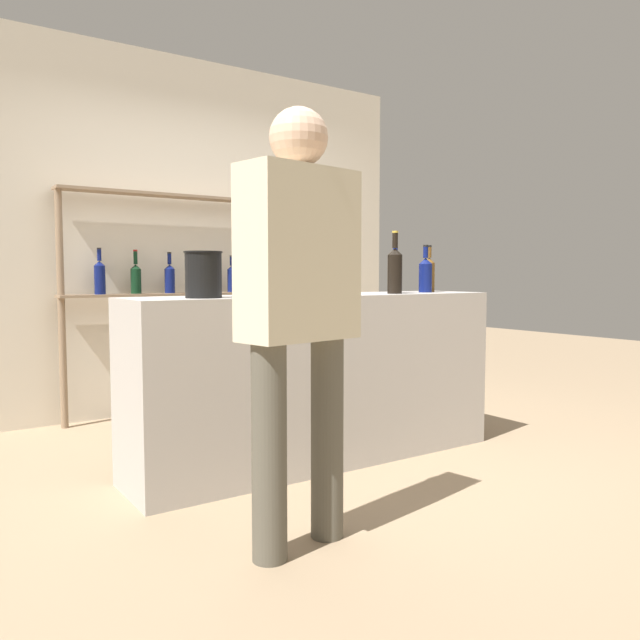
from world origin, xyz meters
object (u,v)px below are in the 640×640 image
ice_bucket (203,275)px  customer_left (299,296)px  counter_bottle_1 (395,271)px  counter_bottle_3 (429,274)px  counter_bottle_2 (395,269)px  counter_bottle_0 (425,274)px  server_behind_counter (274,303)px  counter_bottle_4 (322,270)px  wine_glass (332,275)px

ice_bucket → customer_left: customer_left is taller
counter_bottle_1 → ice_bucket: size_ratio=1.52×
counter_bottle_3 → counter_bottle_2: bearing=-160.6°
counter_bottle_1 → counter_bottle_3: (0.30, 0.01, -0.02)m
counter_bottle_0 → customer_left: (-1.52, -0.89, -0.08)m
counter_bottle_3 → server_behind_counter: bearing=136.4°
counter_bottle_0 → customer_left: bearing=-149.8°
counter_bottle_3 → ice_bucket: bearing=-175.9°
counter_bottle_2 → counter_bottle_4: bearing=156.5°
counter_bottle_4 → ice_bucket: (-0.81, -0.14, -0.02)m
counter_bottle_4 → wine_glass: counter_bottle_4 is taller
counter_bottle_2 → counter_bottle_4: counter_bottle_2 is taller
counter_bottle_2 → ice_bucket: size_ratio=1.63×
server_behind_counter → counter_bottle_0: bearing=47.4°
counter_bottle_0 → counter_bottle_3: 0.12m
counter_bottle_4 → counter_bottle_1: bearing=-3.7°
counter_bottle_0 → wine_glass: size_ratio=1.99×
counter_bottle_1 → wine_glass: size_ratio=2.30×
counter_bottle_1 → wine_glass: 0.45m
counter_bottle_0 → counter_bottle_1: 0.21m
counter_bottle_1 → counter_bottle_2: size_ratio=0.93×
counter_bottle_3 → ice_bucket: 1.66m
counter_bottle_4 → server_behind_counter: bearing=83.7°
counter_bottle_3 → counter_bottle_4: counter_bottle_4 is taller
wine_glass → server_behind_counter: size_ratio=0.10×
server_behind_counter → counter_bottle_4: bearing=1.1°
counter_bottle_2 → counter_bottle_4: (-0.41, 0.18, -0.01)m
customer_left → counter_bottle_2: bearing=-65.9°
server_behind_counter → customer_left: bearing=-19.7°
counter_bottle_0 → ice_bucket: 1.56m
ice_bucket → server_behind_counter: server_behind_counter is taller
counter_bottle_2 → counter_bottle_3: bearing=19.4°
wine_glass → counter_bottle_2: bearing=-32.8°
counter_bottle_2 → counter_bottle_3: size_ratio=1.22×
counter_bottle_4 → server_behind_counter: server_behind_counter is taller
counter_bottle_2 → counter_bottle_0: bearing=14.4°
counter_bottle_1 → counter_bottle_4: bearing=176.3°
counter_bottle_2 → wine_glass: 0.38m
counter_bottle_1 → counter_bottle_0: bearing=-15.9°
customer_left → server_behind_counter: 1.89m
counter_bottle_4 → wine_glass: bearing=17.6°
counter_bottle_2 → customer_left: size_ratio=0.22×
server_behind_counter → wine_glass: bearing=8.4°
counter_bottle_3 → customer_left: (-1.62, -0.95, -0.09)m
customer_left → counter_bottle_4: bearing=-48.4°
counter_bottle_2 → ice_bucket: counter_bottle_2 is taller
server_behind_counter → counter_bottle_3: bearing=53.8°
ice_bucket → server_behind_counter: 1.24m
counter_bottle_2 → ice_bucket: (-1.22, 0.03, -0.03)m
counter_bottle_4 → counter_bottle_3: bearing=-1.8°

